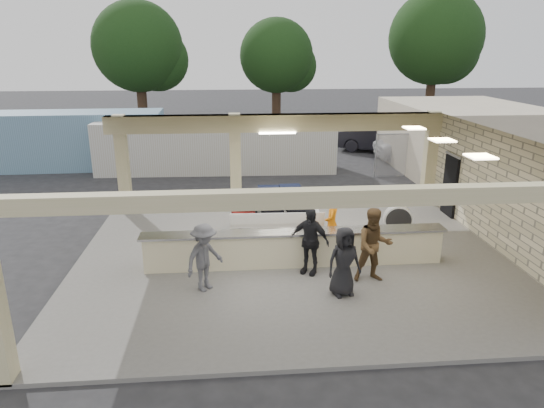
{
  "coord_description": "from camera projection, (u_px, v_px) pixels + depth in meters",
  "views": [
    {
      "loc": [
        -1.65,
        -12.49,
        5.73
      ],
      "look_at": [
        -0.49,
        1.0,
        1.37
      ],
      "focal_mm": 32.0,
      "sensor_mm": 36.0,
      "label": 1
    }
  ],
  "objects": [
    {
      "name": "car_dark",
      "position": [
        380.0,
        138.0,
        27.9
      ],
      "size": [
        5.05,
        3.57,
        1.6
      ],
      "primitive_type": "imported",
      "rotation": [
        0.0,
        0.0,
        1.13
      ],
      "color": "black",
      "rests_on": "ground"
    },
    {
      "name": "passenger_b",
      "position": [
        310.0,
        241.0,
        12.48
      ],
      "size": [
        1.1,
        0.89,
        1.8
      ],
      "primitive_type": "imported",
      "rotation": [
        0.0,
        0.0,
        -0.57
      ],
      "color": "black",
      "rests_on": "pavilion"
    },
    {
      "name": "baggage_counter",
      "position": [
        295.0,
        248.0,
        13.08
      ],
      "size": [
        8.2,
        0.58,
        0.98
      ],
      "color": "beige",
      "rests_on": "pavilion"
    },
    {
      "name": "tree_right",
      "position": [
        438.0,
        42.0,
        36.85
      ],
      "size": [
        7.2,
        7.0,
        10.0
      ],
      "color": "#382619",
      "rests_on": "ground"
    },
    {
      "name": "baggage_handler",
      "position": [
        332.0,
        224.0,
        13.81
      ],
      "size": [
        0.53,
        0.71,
        1.73
      ],
      "primitive_type": "imported",
      "rotation": [
        0.0,
        0.0,
        4.39
      ],
      "color": "orange",
      "rests_on": "pavilion"
    },
    {
      "name": "passenger_d",
      "position": [
        344.0,
        261.0,
        11.4
      ],
      "size": [
        0.88,
        0.52,
        1.69
      ],
      "primitive_type": "imported",
      "rotation": [
        0.0,
        0.0,
        0.23
      ],
      "color": "black",
      "rests_on": "pavilion"
    },
    {
      "name": "tree_mid",
      "position": [
        280.0,
        59.0,
        37.21
      ],
      "size": [
        6.0,
        5.6,
        8.0
      ],
      "color": "#382619",
      "rests_on": "ground"
    },
    {
      "name": "container_blue",
      "position": [
        53.0,
        140.0,
        23.97
      ],
      "size": [
        10.69,
        2.77,
        2.77
      ],
      "primitive_type": "cube",
      "rotation": [
        0.0,
        0.0,
        0.02
      ],
      "color": "#6E94B0",
      "rests_on": "ground"
    },
    {
      "name": "car_white_b",
      "position": [
        479.0,
        138.0,
        28.26
      ],
      "size": [
        4.77,
        2.43,
        1.44
      ],
      "primitive_type": "imported",
      "rotation": [
        0.0,
        0.0,
        1.74
      ],
      "color": "white",
      "rests_on": "ground"
    },
    {
      "name": "adjacent_building",
      "position": [
        461.0,
        138.0,
        23.5
      ],
      "size": [
        6.0,
        8.0,
        3.2
      ],
      "primitive_type": "cube",
      "color": "beige",
      "rests_on": "ground"
    },
    {
      "name": "drum_fan",
      "position": [
        398.0,
        220.0,
        15.13
      ],
      "size": [
        0.93,
        0.49,
        0.99
      ],
      "rotation": [
        0.0,
        0.0,
        -0.18
      ],
      "color": "white",
      "rests_on": "pavilion"
    },
    {
      "name": "ground",
      "position": [
        292.0,
        260.0,
        13.73
      ],
      "size": [
        120.0,
        120.0,
        0.0
      ],
      "primitive_type": "plane",
      "color": "#252527",
      "rests_on": "ground"
    },
    {
      "name": "car_white_a",
      "position": [
        421.0,
        148.0,
        25.83
      ],
      "size": [
        4.75,
        2.29,
        1.35
      ],
      "primitive_type": "imported",
      "rotation": [
        0.0,
        0.0,
        1.56
      ],
      "color": "white",
      "rests_on": "ground"
    },
    {
      "name": "tree_left",
      "position": [
        143.0,
        50.0,
        34.31
      ],
      "size": [
        6.6,
        6.3,
        9.0
      ],
      "color": "#382619",
      "rests_on": "ground"
    },
    {
      "name": "passenger_c",
      "position": [
        204.0,
        257.0,
        11.62
      ],
      "size": [
        1.04,
        1.05,
        1.69
      ],
      "primitive_type": "imported",
      "rotation": [
        0.0,
        0.0,
        0.79
      ],
      "color": "#54545A",
      "rests_on": "pavilion"
    },
    {
      "name": "pavilion",
      "position": [
        297.0,
        208.0,
        13.96
      ],
      "size": [
        12.01,
        10.0,
        3.55
      ],
      "color": "slate",
      "rests_on": "ground"
    },
    {
      "name": "fence",
      "position": [
        500.0,
        152.0,
        22.84
      ],
      "size": [
        12.06,
        0.06,
        2.03
      ],
      "color": "gray",
      "rests_on": "ground"
    },
    {
      "name": "passenger_a",
      "position": [
        374.0,
        245.0,
        12.04
      ],
      "size": [
        0.94,
        0.42,
        1.92
      ],
      "primitive_type": "imported",
      "rotation": [
        0.0,
        0.0,
        -0.01
      ],
      "color": "brown",
      "rests_on": "pavilion"
    },
    {
      "name": "container_white",
      "position": [
        217.0,
        146.0,
        23.41
      ],
      "size": [
        11.42,
        2.61,
        2.46
      ],
      "primitive_type": "cube",
      "rotation": [
        0.0,
        0.0,
        -0.03
      ],
      "color": "silver",
      "rests_on": "ground"
    },
    {
      "name": "luggage_cart",
      "position": [
        273.0,
        210.0,
        14.94
      ],
      "size": [
        2.84,
        1.82,
        1.63
      ],
      "rotation": [
        0.0,
        0.0,
        -0.03
      ],
      "color": "white",
      "rests_on": "pavilion"
    }
  ]
}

